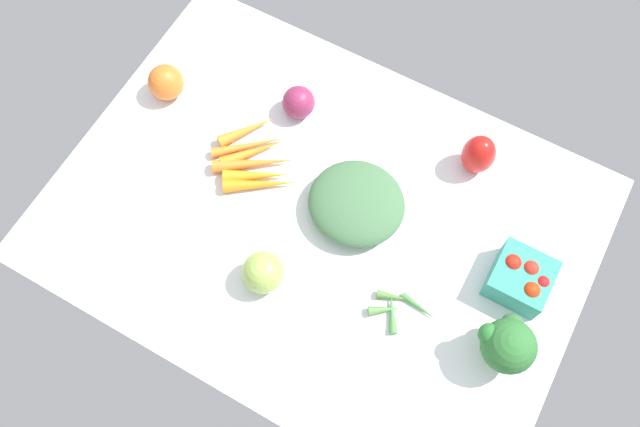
{
  "coord_description": "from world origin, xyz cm",
  "views": [
    {
      "loc": [
        24.0,
        -43.41,
        122.37
      ],
      "look_at": [
        0.0,
        0.0,
        4.0
      ],
      "focal_mm": 36.88,
      "sensor_mm": 36.0,
      "label": 1
    }
  ],
  "objects_px": {
    "heirloom_tomato_orange": "(166,82)",
    "broccoli_head": "(507,344)",
    "berry_basket": "(521,278)",
    "heirloom_tomato_green": "(263,272)",
    "red_onion_center": "(299,102)",
    "carrot_bunch": "(253,161)",
    "okra_pile": "(396,307)",
    "bell_pepper_red": "(478,154)",
    "leafy_greens_clump": "(356,203)"
  },
  "relations": [
    {
      "from": "broccoli_head",
      "to": "bell_pepper_red",
      "type": "bearing_deg",
      "value": 120.2
    },
    {
      "from": "heirloom_tomato_green",
      "to": "broccoli_head",
      "type": "bearing_deg",
      "value": 10.92
    },
    {
      "from": "okra_pile",
      "to": "broccoli_head",
      "type": "relative_size",
      "value": 1.03
    },
    {
      "from": "leafy_greens_clump",
      "to": "broccoli_head",
      "type": "relative_size",
      "value": 1.56
    },
    {
      "from": "bell_pepper_red",
      "to": "okra_pile",
      "type": "bearing_deg",
      "value": -91.2
    },
    {
      "from": "broccoli_head",
      "to": "heirloom_tomato_orange",
      "type": "bearing_deg",
      "value": 168.16
    },
    {
      "from": "red_onion_center",
      "to": "bell_pepper_red",
      "type": "height_order",
      "value": "bell_pepper_red"
    },
    {
      "from": "okra_pile",
      "to": "carrot_bunch",
      "type": "relative_size",
      "value": 0.61
    },
    {
      "from": "heirloom_tomato_green",
      "to": "carrot_bunch",
      "type": "distance_m",
      "value": 0.25
    },
    {
      "from": "berry_basket",
      "to": "heirloom_tomato_orange",
      "type": "relative_size",
      "value": 1.39
    },
    {
      "from": "carrot_bunch",
      "to": "broccoli_head",
      "type": "height_order",
      "value": "broccoli_head"
    },
    {
      "from": "okra_pile",
      "to": "carrot_bunch",
      "type": "xyz_separation_m",
      "value": [
        -0.39,
        0.13,
        0.01
      ]
    },
    {
      "from": "broccoli_head",
      "to": "red_onion_center",
      "type": "distance_m",
      "value": 0.63
    },
    {
      "from": "leafy_greens_clump",
      "to": "heirloom_tomato_orange",
      "type": "bearing_deg",
      "value": 174.04
    },
    {
      "from": "heirloom_tomato_green",
      "to": "heirloom_tomato_orange",
      "type": "height_order",
      "value": "heirloom_tomato_green"
    },
    {
      "from": "okra_pile",
      "to": "red_onion_center",
      "type": "distance_m",
      "value": 0.47
    },
    {
      "from": "heirloom_tomato_green",
      "to": "heirloom_tomato_orange",
      "type": "relative_size",
      "value": 1.05
    },
    {
      "from": "bell_pepper_red",
      "to": "red_onion_center",
      "type": "bearing_deg",
      "value": -170.93
    },
    {
      "from": "red_onion_center",
      "to": "berry_basket",
      "type": "bearing_deg",
      "value": -13.46
    },
    {
      "from": "berry_basket",
      "to": "carrot_bunch",
      "type": "bearing_deg",
      "value": -177.76
    },
    {
      "from": "heirloom_tomato_green",
      "to": "red_onion_center",
      "type": "distance_m",
      "value": 0.38
    },
    {
      "from": "berry_basket",
      "to": "red_onion_center",
      "type": "distance_m",
      "value": 0.57
    },
    {
      "from": "carrot_bunch",
      "to": "heirloom_tomato_green",
      "type": "bearing_deg",
      "value": -54.15
    },
    {
      "from": "leafy_greens_clump",
      "to": "bell_pepper_red",
      "type": "bearing_deg",
      "value": 51.04
    },
    {
      "from": "broccoli_head",
      "to": "red_onion_center",
      "type": "xyz_separation_m",
      "value": [
        -0.57,
        0.27,
        -0.04
      ]
    },
    {
      "from": "heirloom_tomato_green",
      "to": "red_onion_center",
      "type": "height_order",
      "value": "heirloom_tomato_green"
    },
    {
      "from": "heirloom_tomato_green",
      "to": "berry_basket",
      "type": "bearing_deg",
      "value": 27.71
    },
    {
      "from": "carrot_bunch",
      "to": "broccoli_head",
      "type": "distance_m",
      "value": 0.6
    },
    {
      "from": "heirloom_tomato_orange",
      "to": "broccoli_head",
      "type": "bearing_deg",
      "value": -11.84
    },
    {
      "from": "okra_pile",
      "to": "bell_pepper_red",
      "type": "xyz_separation_m",
      "value": [
        0.01,
        0.35,
        0.04
      ]
    },
    {
      "from": "okra_pile",
      "to": "bell_pepper_red",
      "type": "relative_size",
      "value": 1.29
    },
    {
      "from": "heirloom_tomato_orange",
      "to": "red_onion_center",
      "type": "distance_m",
      "value": 0.28
    },
    {
      "from": "leafy_greens_clump",
      "to": "bell_pepper_red",
      "type": "relative_size",
      "value": 1.95
    },
    {
      "from": "okra_pile",
      "to": "heirloom_tomato_orange",
      "type": "bearing_deg",
      "value": 163.32
    },
    {
      "from": "leafy_greens_clump",
      "to": "okra_pile",
      "type": "xyz_separation_m",
      "value": [
        0.16,
        -0.14,
        -0.02
      ]
    },
    {
      "from": "okra_pile",
      "to": "bell_pepper_red",
      "type": "height_order",
      "value": "bell_pepper_red"
    },
    {
      "from": "heirloom_tomato_orange",
      "to": "broccoli_head",
      "type": "xyz_separation_m",
      "value": [
        0.84,
        -0.18,
        0.03
      ]
    },
    {
      "from": "okra_pile",
      "to": "red_onion_center",
      "type": "bearing_deg",
      "value": 142.39
    },
    {
      "from": "broccoli_head",
      "to": "bell_pepper_red",
      "type": "height_order",
      "value": "broccoli_head"
    },
    {
      "from": "leafy_greens_clump",
      "to": "heirloom_tomato_green",
      "type": "distance_m",
      "value": 0.23
    },
    {
      "from": "berry_basket",
      "to": "carrot_bunch",
      "type": "relative_size",
      "value": 0.51
    },
    {
      "from": "berry_basket",
      "to": "bell_pepper_red",
      "type": "height_order",
      "value": "bell_pepper_red"
    },
    {
      "from": "heirloom_tomato_green",
      "to": "broccoli_head",
      "type": "xyz_separation_m",
      "value": [
        0.44,
        0.09,
        0.03
      ]
    },
    {
      "from": "berry_basket",
      "to": "broccoli_head",
      "type": "height_order",
      "value": "broccoli_head"
    },
    {
      "from": "leafy_greens_clump",
      "to": "berry_basket",
      "type": "distance_m",
      "value": 0.34
    },
    {
      "from": "heirloom_tomato_orange",
      "to": "okra_pile",
      "type": "bearing_deg",
      "value": -16.68
    },
    {
      "from": "carrot_bunch",
      "to": "red_onion_center",
      "type": "relative_size",
      "value": 3.02
    },
    {
      "from": "berry_basket",
      "to": "red_onion_center",
      "type": "relative_size",
      "value": 1.54
    },
    {
      "from": "okra_pile",
      "to": "berry_basket",
      "type": "distance_m",
      "value": 0.24
    },
    {
      "from": "heirloom_tomato_green",
      "to": "carrot_bunch",
      "type": "xyz_separation_m",
      "value": [
        -0.14,
        0.2,
        -0.03
      ]
    }
  ]
}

